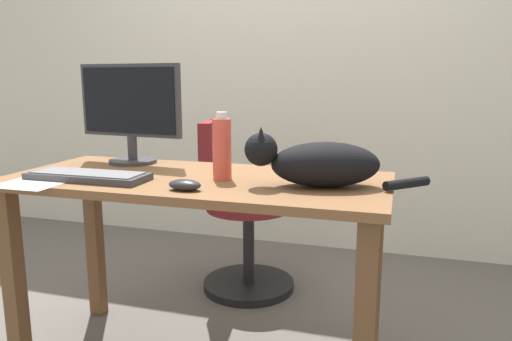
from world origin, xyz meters
name	(u,v)px	position (x,y,z in m)	size (l,w,h in m)	color
back_wall	(290,48)	(0.00, 1.51, 1.30)	(6.00, 0.04, 2.60)	beige
desk	(197,210)	(0.00, 0.00, 0.63)	(1.39, 0.62, 0.75)	brown
office_chair	(239,219)	(-0.08, 0.72, 0.38)	(0.48, 0.48, 0.90)	black
monitor	(130,110)	(-0.38, 0.20, 0.98)	(0.48, 0.20, 0.41)	#333338
keyboard	(88,176)	(-0.35, -0.16, 0.77)	(0.44, 0.15, 0.03)	#333338
cat	(318,163)	(0.45, -0.03, 0.84)	(0.59, 0.27, 0.20)	black
computer_mouse	(185,185)	(0.05, -0.21, 0.77)	(0.11, 0.06, 0.04)	#232328
paper_sheet	(43,180)	(-0.49, -0.22, 0.76)	(0.21, 0.30, 0.00)	white
water_bottle	(222,148)	(0.11, -0.02, 0.87)	(0.07, 0.07, 0.24)	#D84C3D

